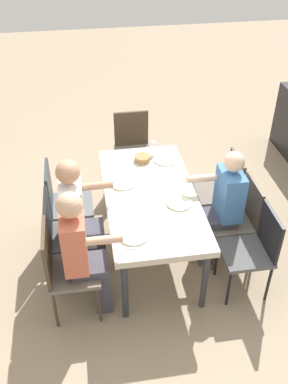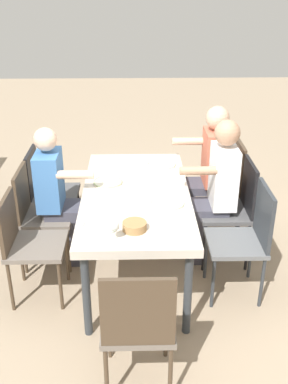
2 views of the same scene
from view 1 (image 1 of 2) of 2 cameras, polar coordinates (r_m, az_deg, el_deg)
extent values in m
plane|color=gray|center=(4.71, 0.78, -7.66)|extent=(16.00, 16.00, 0.00)
cube|color=beige|center=(4.23, 0.86, -0.62)|extent=(1.73, 0.87, 0.07)
cylinder|color=#2D3338|center=(3.89, -2.50, -12.58)|extent=(0.06, 0.06, 0.69)
cylinder|color=#2D3338|center=(5.05, -4.68, 0.91)|extent=(0.06, 0.06, 0.69)
cylinder|color=#2D3338|center=(4.00, 7.89, -11.26)|extent=(0.06, 0.06, 0.69)
cylinder|color=#2D3338|center=(5.14, 3.27, 1.64)|extent=(0.06, 0.06, 0.69)
cube|color=#6A6158|center=(3.91, -9.07, -10.20)|extent=(0.44, 0.44, 0.04)
cube|color=#473828|center=(3.75, -12.50, -7.86)|extent=(0.42, 0.03, 0.50)
cylinder|color=#473828|center=(3.97, -5.82, -14.32)|extent=(0.03, 0.03, 0.45)
cylinder|color=#473828|center=(4.22, -6.22, -10.33)|extent=(0.03, 0.03, 0.45)
cylinder|color=#473828|center=(3.98, -11.46, -14.79)|extent=(0.03, 0.03, 0.45)
cylinder|color=#473828|center=(4.23, -11.44, -10.78)|extent=(0.03, 0.03, 0.45)
cube|color=#4F4F50|center=(4.15, 13.02, -7.71)|extent=(0.44, 0.44, 0.04)
cube|color=black|center=(4.07, 16.08, -5.09)|extent=(0.42, 0.03, 0.44)
cylinder|color=black|center=(4.38, 9.42, -8.54)|extent=(0.03, 0.03, 0.44)
cylinder|color=black|center=(4.14, 10.95, -12.21)|extent=(0.03, 0.03, 0.44)
cylinder|color=black|center=(4.50, 14.09, -7.86)|extent=(0.03, 0.03, 0.44)
cylinder|color=black|center=(4.26, 15.88, -11.36)|extent=(0.03, 0.03, 0.44)
cube|color=#4F4F50|center=(4.23, -9.27, -5.67)|extent=(0.44, 0.44, 0.04)
cube|color=black|center=(4.09, -12.38, -3.52)|extent=(0.42, 0.03, 0.46)
cylinder|color=black|center=(4.26, -6.29, -9.61)|extent=(0.03, 0.03, 0.46)
cylinder|color=black|center=(4.53, -6.62, -6.16)|extent=(0.03, 0.03, 0.46)
cylinder|color=black|center=(4.27, -11.45, -10.06)|extent=(0.03, 0.03, 0.46)
cylinder|color=black|center=(4.54, -11.43, -6.59)|extent=(0.03, 0.03, 0.46)
cube|color=#6A6158|center=(4.45, 11.12, -3.73)|extent=(0.44, 0.44, 0.04)
cube|color=#473828|center=(4.38, 13.93, -1.23)|extent=(0.42, 0.03, 0.44)
cylinder|color=#473828|center=(4.69, 7.87, -4.71)|extent=(0.03, 0.03, 0.44)
cylinder|color=#473828|center=(4.42, 9.17, -7.92)|extent=(0.03, 0.03, 0.44)
cylinder|color=#473828|center=(4.80, 12.24, -4.17)|extent=(0.03, 0.03, 0.44)
cylinder|color=#473828|center=(4.54, 13.80, -7.26)|extent=(0.03, 0.03, 0.44)
cube|color=#5B5E61|center=(4.61, -9.42, -1.71)|extent=(0.44, 0.44, 0.04)
cube|color=#2D3338|center=(4.48, -12.26, 0.43)|extent=(0.42, 0.03, 0.47)
cylinder|color=#2D3338|center=(4.62, -6.71, -5.29)|extent=(0.03, 0.03, 0.45)
cylinder|color=#2D3338|center=(4.91, -6.99, -2.35)|extent=(0.03, 0.03, 0.45)
cylinder|color=#2D3338|center=(4.63, -11.42, -5.72)|extent=(0.03, 0.03, 0.45)
cylinder|color=#2D3338|center=(4.92, -11.40, -2.75)|extent=(0.03, 0.03, 0.45)
cube|color=#6A6158|center=(4.81, 9.33, 0.05)|extent=(0.44, 0.44, 0.04)
cube|color=#473828|center=(4.75, 11.89, 2.31)|extent=(0.42, 0.03, 0.42)
cylinder|color=#473828|center=(5.05, 6.40, -1.06)|extent=(0.03, 0.03, 0.44)
cylinder|color=#473828|center=(4.76, 7.51, -3.83)|extent=(0.03, 0.03, 0.44)
cylinder|color=#473828|center=(5.15, 10.49, -0.64)|extent=(0.03, 0.03, 0.44)
cylinder|color=#473828|center=(4.87, 11.83, -3.32)|extent=(0.03, 0.03, 0.44)
cube|color=#6A6158|center=(5.36, -1.35, 4.96)|extent=(0.44, 0.44, 0.04)
cube|color=#473828|center=(5.41, -1.68, 8.16)|extent=(0.03, 0.42, 0.47)
cylinder|color=#473828|center=(5.32, -3.05, 1.47)|extent=(0.03, 0.03, 0.45)
cylinder|color=#473828|center=(5.36, 0.98, 1.84)|extent=(0.03, 0.03, 0.45)
cylinder|color=#473828|center=(5.63, -3.50, 3.68)|extent=(0.03, 0.03, 0.45)
cylinder|color=#473828|center=(5.67, 0.33, 4.01)|extent=(0.03, 0.03, 0.45)
cube|color=#3F3F4C|center=(4.08, -5.42, -12.15)|extent=(0.24, 0.14, 0.46)
cube|color=#3F3F4C|center=(3.88, -7.00, -9.56)|extent=(0.28, 0.32, 0.10)
cube|color=#CC664C|center=(3.67, -9.08, -6.40)|extent=(0.34, 0.20, 0.51)
sphere|color=tan|center=(3.42, -9.68, -1.70)|extent=(0.21, 0.21, 0.21)
cylinder|color=tan|center=(3.48, -5.23, -6.23)|extent=(0.07, 0.30, 0.07)
cube|color=#3F3F4C|center=(4.39, -5.94, -7.79)|extent=(0.24, 0.14, 0.46)
cube|color=#3F3F4C|center=(4.20, -7.40, -5.19)|extent=(0.28, 0.32, 0.10)
cube|color=white|center=(4.00, -9.31, -2.01)|extent=(0.34, 0.20, 0.52)
sphere|color=tan|center=(3.78, -9.89, 2.58)|extent=(0.21, 0.21, 0.21)
cylinder|color=tan|center=(4.04, -6.14, 0.81)|extent=(0.07, 0.30, 0.07)
cube|color=#3F3F4C|center=(4.53, 7.82, -6.26)|extent=(0.24, 0.14, 0.46)
cube|color=#3F3F4C|center=(4.37, 9.25, -3.43)|extent=(0.28, 0.32, 0.10)
cube|color=#3F72B2|center=(4.22, 11.06, -0.21)|extent=(0.34, 0.20, 0.49)
sphere|color=beige|center=(4.02, 11.65, 3.89)|extent=(0.19, 0.19, 0.19)
cylinder|color=beige|center=(4.20, 7.55, 1.78)|extent=(0.07, 0.30, 0.07)
cylinder|color=white|center=(3.75, -1.36, -5.73)|extent=(0.26, 0.26, 0.01)
torus|color=#A4C786|center=(3.74, -1.36, -5.65)|extent=(0.26, 0.26, 0.01)
cube|color=silver|center=(3.64, -1.03, -7.34)|extent=(0.03, 0.17, 0.01)
cube|color=silver|center=(3.86, -1.67, -4.28)|extent=(0.03, 0.17, 0.01)
cylinder|color=silver|center=(4.10, 4.59, -1.46)|extent=(0.25, 0.25, 0.01)
torus|color=#A0BE77|center=(4.10, 4.60, -1.39)|extent=(0.25, 0.25, 0.01)
cube|color=silver|center=(3.99, 5.06, -2.81)|extent=(0.03, 0.17, 0.01)
cube|color=silver|center=(4.22, 4.14, -0.25)|extent=(0.03, 0.17, 0.01)
cylinder|color=white|center=(4.35, -2.79, 1.16)|extent=(0.26, 0.26, 0.01)
torus|color=#A4C786|center=(4.35, -2.79, 1.23)|extent=(0.26, 0.26, 0.01)
cube|color=silver|center=(4.23, -2.55, -0.05)|extent=(0.03, 0.17, 0.01)
cube|color=silver|center=(4.48, -3.02, 2.23)|extent=(0.04, 0.17, 0.01)
cylinder|color=white|center=(4.71, 2.75, 4.19)|extent=(0.25, 0.25, 0.01)
torus|color=#A9CD91|center=(4.70, 2.76, 4.26)|extent=(0.25, 0.25, 0.01)
cylinder|color=white|center=(4.83, 1.19, 5.12)|extent=(0.06, 0.06, 0.00)
cylinder|color=white|center=(4.81, 1.20, 5.54)|extent=(0.01, 0.01, 0.08)
sphere|color=white|center=(4.77, 1.21, 6.30)|extent=(0.08, 0.08, 0.08)
cube|color=silver|center=(4.58, 3.12, 3.16)|extent=(0.02, 0.17, 0.01)
cube|color=silver|center=(4.83, 2.41, 5.11)|extent=(0.03, 0.17, 0.01)
cylinder|color=#9E7547|center=(4.68, -0.20, 4.40)|extent=(0.17, 0.17, 0.06)
camera|label=2|loc=(6.76, -4.38, 29.07)|focal=42.84mm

